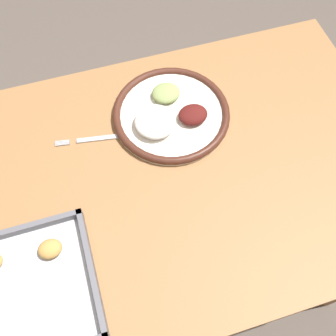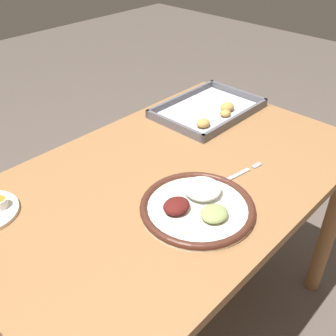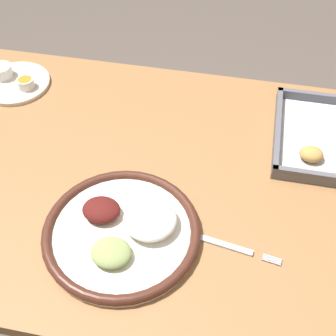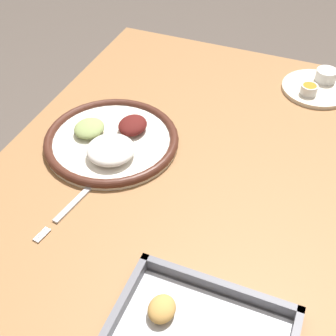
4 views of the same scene
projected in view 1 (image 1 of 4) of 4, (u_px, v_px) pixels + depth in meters
name	position (u px, v px, depth m)	size (l,w,h in m)	color
ground_plane	(162.00, 260.00, 1.57)	(8.00, 8.00, 0.00)	#564C44
dining_table	(159.00, 197.00, 1.02)	(1.20, 0.74, 0.73)	olive
dinner_plate	(170.00, 114.00, 0.99)	(0.30, 0.30, 0.05)	white
fork	(98.00, 139.00, 0.97)	(0.19, 0.04, 0.00)	#B2B2B7
baking_tray	(0.00, 295.00, 0.79)	(0.39, 0.27, 0.04)	#595960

